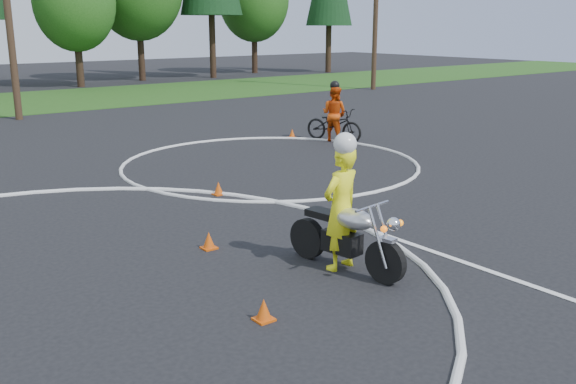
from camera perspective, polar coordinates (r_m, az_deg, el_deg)
course_markings at (r=11.74m, az=-14.13°, el=-4.16°), size 19.05×19.05×0.12m
primary_motorcycle at (r=9.91m, az=5.28°, el=-3.90°), size 0.77×2.21×1.16m
rider_primary_grp at (r=9.86m, az=4.76°, el=-1.08°), size 0.77×0.57×2.16m
rider_second_grp at (r=21.05m, az=4.12°, el=6.41°), size 1.29×2.16×1.96m
traffic_cones at (r=12.45m, az=-9.62°, el=-2.22°), size 15.86×10.85×0.30m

